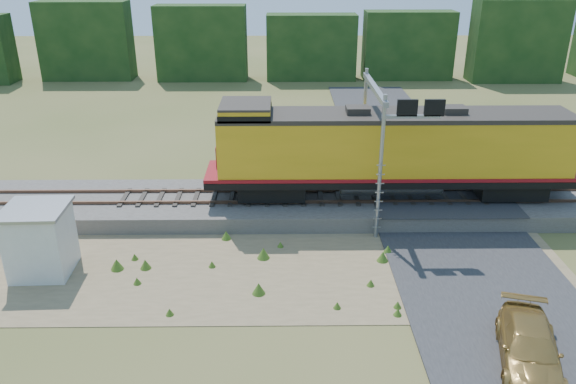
{
  "coord_description": "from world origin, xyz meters",
  "views": [
    {
      "loc": [
        -1.03,
        -19.92,
        12.32
      ],
      "look_at": [
        -0.78,
        3.0,
        2.4
      ],
      "focal_mm": 35.0,
      "sensor_mm": 36.0,
      "label": 1
    }
  ],
  "objects_px": {
    "locomotive": "(388,150)",
    "car": "(529,348)",
    "signal_gantry": "(382,119)",
    "shed": "(40,240)"
  },
  "relations": [
    {
      "from": "locomotive",
      "to": "shed",
      "type": "distance_m",
      "value": 16.17
    },
    {
      "from": "locomotive",
      "to": "signal_gantry",
      "type": "relative_size",
      "value": 2.72
    },
    {
      "from": "signal_gantry",
      "to": "shed",
      "type": "bearing_deg",
      "value": -160.91
    },
    {
      "from": "locomotive",
      "to": "car",
      "type": "relative_size",
      "value": 4.14
    },
    {
      "from": "shed",
      "to": "signal_gantry",
      "type": "relative_size",
      "value": 0.43
    },
    {
      "from": "locomotive",
      "to": "signal_gantry",
      "type": "height_order",
      "value": "signal_gantry"
    },
    {
      "from": "shed",
      "to": "signal_gantry",
      "type": "height_order",
      "value": "signal_gantry"
    },
    {
      "from": "shed",
      "to": "signal_gantry",
      "type": "xyz_separation_m",
      "value": [
        14.54,
        5.03,
        3.6
      ]
    },
    {
      "from": "signal_gantry",
      "to": "car",
      "type": "bearing_deg",
      "value": -73.7
    },
    {
      "from": "shed",
      "to": "signal_gantry",
      "type": "distance_m",
      "value": 15.8
    }
  ]
}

